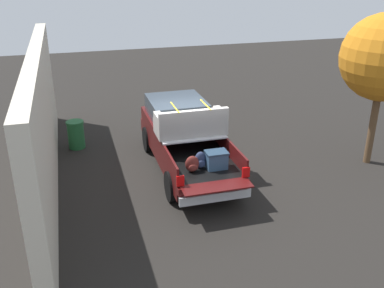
{
  "coord_description": "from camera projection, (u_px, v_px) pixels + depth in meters",
  "views": [
    {
      "loc": [
        -12.0,
        3.25,
        6.16
      ],
      "look_at": [
        -0.6,
        0.0,
        1.1
      ],
      "focal_mm": 41.0,
      "sensor_mm": 36.0,
      "label": 1
    }
  ],
  "objects": [
    {
      "name": "trash_can",
      "position": [
        76.0,
        134.0,
        15.21
      ],
      "size": [
        0.6,
        0.6,
        0.98
      ],
      "color": "#1E592D",
      "rests_on": "ground_plane"
    },
    {
      "name": "building_facade",
      "position": [
        43.0,
        120.0,
        12.36
      ],
      "size": [
        11.36,
        0.36,
        3.85
      ],
      "primitive_type": "cube",
      "color": "beige",
      "rests_on": "ground_plane"
    },
    {
      "name": "pickup_truck",
      "position": [
        184.0,
        136.0,
        13.8
      ],
      "size": [
        6.05,
        2.06,
        2.23
      ],
      "color": "#470F0F",
      "rests_on": "ground_plane"
    },
    {
      "name": "ground_plane",
      "position": [
        187.0,
        169.0,
        13.85
      ],
      "size": [
        40.0,
        40.0,
        0.0
      ],
      "primitive_type": "plane",
      "color": "black"
    },
    {
      "name": "tree_background",
      "position": [
        384.0,
        58.0,
        12.99
      ],
      "size": [
        2.61,
        2.61,
        4.73
      ],
      "color": "brown",
      "rests_on": "ground_plane"
    }
  ]
}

